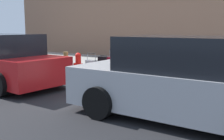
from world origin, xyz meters
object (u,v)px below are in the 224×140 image
at_px(suitcase_maroon_5, 114,68).
at_px(bollard_post, 66,62).
at_px(suitcase_silver_0, 188,74).
at_px(suitcase_navy_3, 140,70).
at_px(parked_car_silver_0, 185,82).
at_px(suitcase_teal_2, 156,71).
at_px(suitcase_silver_7, 91,68).
at_px(fire_hydrant, 78,63).
at_px(suitcase_red_1, 171,76).
at_px(suitcase_olive_4, 126,67).
at_px(suitcase_black_6, 104,67).
at_px(parked_car_red_1, 3,61).

relative_size(suitcase_maroon_5, bollard_post, 1.21).
height_order(suitcase_silver_0, bollard_post, suitcase_silver_0).
relative_size(suitcase_navy_3, parked_car_silver_0, 0.23).
relative_size(suitcase_teal_2, suitcase_silver_7, 1.16).
relative_size(suitcase_maroon_5, fire_hydrant, 1.24).
distance_m(suitcase_red_1, parked_car_silver_0, 2.59).
bearing_deg(suitcase_maroon_5, bollard_post, 4.57).
relative_size(suitcase_silver_0, suitcase_silver_7, 1.35).
bearing_deg(suitcase_olive_4, fire_hydrant, -1.18).
xyz_separation_m(suitcase_teal_2, suitcase_navy_3, (0.49, 0.12, 0.03)).
xyz_separation_m(suitcase_red_1, parked_car_silver_0, (-1.22, 2.26, 0.33)).
distance_m(suitcase_maroon_5, suitcase_black_6, 0.46).
height_order(suitcase_silver_0, suitcase_maroon_5, suitcase_silver_0).
xyz_separation_m(fire_hydrant, parked_car_red_1, (1.02, 2.30, 0.21)).
height_order(suitcase_maroon_5, parked_car_silver_0, parked_car_silver_0).
relative_size(suitcase_red_1, suitcase_maroon_5, 0.82).
xyz_separation_m(suitcase_maroon_5, parked_car_red_1, (2.56, 2.31, 0.26)).
bearing_deg(suitcase_teal_2, suitcase_silver_7, 3.27).
xyz_separation_m(suitcase_red_1, suitcase_olive_4, (1.48, -0.00, 0.11)).
bearing_deg(suitcase_maroon_5, suitcase_navy_3, 177.21).
bearing_deg(suitcase_silver_7, suitcase_navy_3, -179.42).
height_order(suitcase_olive_4, fire_hydrant, suitcase_olive_4).
relative_size(suitcase_teal_2, suitcase_olive_4, 0.91).
distance_m(suitcase_silver_0, suitcase_navy_3, 1.48).
bearing_deg(bollard_post, parked_car_red_1, 75.32).
bearing_deg(suitcase_silver_0, fire_hydrant, -0.49).
relative_size(suitcase_silver_0, suitcase_maroon_5, 1.13).
relative_size(fire_hydrant, parked_car_silver_0, 0.16).
distance_m(bollard_post, parked_car_silver_0, 5.61).
height_order(suitcase_silver_0, suitcase_red_1, suitcase_silver_0).
distance_m(suitcase_teal_2, suitcase_silver_7, 2.36).
xyz_separation_m(suitcase_maroon_5, suitcase_silver_7, (0.90, 0.07, -0.07)).
height_order(fire_hydrant, parked_car_red_1, parked_car_red_1).
bearing_deg(suitcase_navy_3, suitcase_red_1, 179.54).
bearing_deg(suitcase_teal_2, suitcase_navy_3, 13.12).
xyz_separation_m(suitcase_olive_4, fire_hydrant, (2.03, -0.04, 0.00)).
bearing_deg(suitcase_silver_7, parked_car_silver_0, 151.17).
bearing_deg(suitcase_silver_0, parked_car_red_1, 24.37).
xyz_separation_m(suitcase_navy_3, suitcase_maroon_5, (0.96, -0.05, -0.02)).
height_order(suitcase_teal_2, suitcase_black_6, suitcase_teal_2).
xyz_separation_m(suitcase_red_1, fire_hydrant, (3.50, -0.04, 0.11)).
bearing_deg(suitcase_olive_4, suitcase_navy_3, -179.39).
bearing_deg(parked_car_silver_0, suitcase_silver_0, -71.98).
relative_size(suitcase_silver_0, suitcase_black_6, 1.46).
xyz_separation_m(suitcase_navy_3, suitcase_black_6, (1.41, -0.08, -0.03)).
xyz_separation_m(suitcase_navy_3, suitcase_silver_7, (1.86, 0.02, -0.09)).
xyz_separation_m(suitcase_red_1, suitcase_teal_2, (0.51, -0.12, 0.06)).
relative_size(suitcase_silver_0, parked_car_red_1, 0.24).
xyz_separation_m(suitcase_silver_0, suitcase_olive_4, (1.96, 0.01, 0.02)).
distance_m(suitcase_teal_2, parked_car_silver_0, 2.95).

